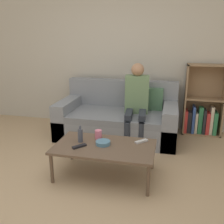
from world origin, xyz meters
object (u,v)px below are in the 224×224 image
(cup_near, at_px, (98,134))
(couch, at_px, (118,119))
(tv_remote_1, at_px, (79,146))
(coffee_table, at_px, (105,148))
(tv_remote_0, at_px, (142,141))
(bottle, at_px, (80,135))
(bookshelf, at_px, (202,109))
(snack_bowl, at_px, (103,143))
(person_adult, at_px, (137,98))

(cup_near, bearing_deg, couch, 88.82)
(cup_near, height_order, tv_remote_1, cup_near)
(coffee_table, bearing_deg, tv_remote_0, 25.72)
(tv_remote_0, height_order, bottle, bottle)
(bookshelf, distance_m, bottle, 2.27)
(bookshelf, height_order, cup_near, bookshelf)
(bookshelf, bearing_deg, coffee_table, -126.35)
(tv_remote_0, bearing_deg, snack_bowl, -112.97)
(cup_near, distance_m, tv_remote_1, 0.32)
(couch, height_order, tv_remote_1, couch)
(couch, height_order, snack_bowl, couch)
(cup_near, bearing_deg, snack_bowl, -57.25)
(couch, xyz_separation_m, coffee_table, (0.10, -1.27, 0.07))
(bottle, bearing_deg, coffee_table, -6.75)
(person_adult, distance_m, cup_near, 1.08)
(couch, distance_m, bottle, 1.27)
(bookshelf, bearing_deg, tv_remote_1, -130.11)
(person_adult, bearing_deg, bookshelf, 21.39)
(bookshelf, distance_m, cup_near, 2.04)
(coffee_table, bearing_deg, couch, 94.66)
(coffee_table, distance_m, bottle, 0.33)
(person_adult, xyz_separation_m, tv_remote_1, (-0.47, -1.29, -0.29))
(bookshelf, bearing_deg, snack_bowl, -127.25)
(coffee_table, height_order, snack_bowl, snack_bowl)
(coffee_table, xyz_separation_m, tv_remote_1, (-0.27, -0.11, 0.04))
(cup_near, relative_size, tv_remote_1, 0.68)
(coffee_table, distance_m, cup_near, 0.24)
(person_adult, height_order, bottle, person_adult)
(snack_bowl, bearing_deg, tv_remote_0, 21.91)
(tv_remote_0, distance_m, bottle, 0.74)
(bookshelf, relative_size, person_adult, 0.97)
(couch, height_order, bookshelf, bookshelf)
(cup_near, height_order, tv_remote_0, cup_near)
(tv_remote_0, relative_size, tv_remote_1, 0.96)
(cup_near, distance_m, snack_bowl, 0.19)
(tv_remote_1, bearing_deg, cup_near, 103.70)
(cup_near, xyz_separation_m, snack_bowl, (0.10, -0.16, -0.03))
(person_adult, bearing_deg, snack_bowl, -105.96)
(tv_remote_1, bearing_deg, person_adult, 110.05)
(bookshelf, xyz_separation_m, tv_remote_0, (-0.84, -1.50, -0.03))
(cup_near, distance_m, tv_remote_0, 0.53)
(person_adult, distance_m, bottle, 1.27)
(coffee_table, bearing_deg, snack_bowl, 137.30)
(snack_bowl, bearing_deg, coffee_table, -42.70)
(snack_bowl, bearing_deg, bottle, 177.17)
(tv_remote_1, bearing_deg, coffee_table, 61.87)
(bookshelf, xyz_separation_m, bottle, (-1.55, -1.66, 0.05))
(tv_remote_0, bearing_deg, bottle, -122.33)
(couch, xyz_separation_m, tv_remote_1, (-0.17, -1.38, 0.11))
(coffee_table, height_order, cup_near, cup_near)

